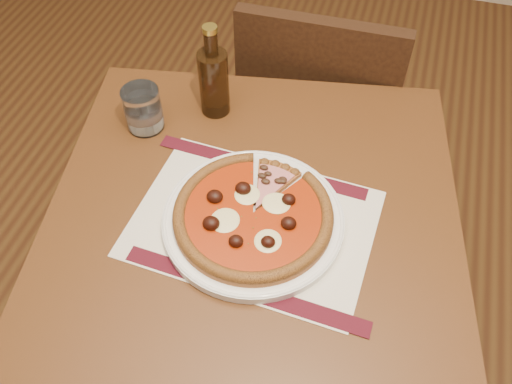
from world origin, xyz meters
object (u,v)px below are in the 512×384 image
chair_far (318,113)px  water_glass (143,109)px  table (253,238)px  bottle (214,80)px  plate (253,220)px  pizza (253,214)px

chair_far → water_glass: (-0.32, -0.41, 0.29)m
table → water_glass: size_ratio=9.42×
chair_far → bottle: bearing=58.3°
plate → water_glass: size_ratio=3.49×
plate → water_glass: (-0.30, 0.19, 0.04)m
pizza → bottle: size_ratio=1.38×
table → plate: size_ratio=2.70×
table → bottle: 0.35m
pizza → bottle: bottle is taller
table → plate: bearing=-73.2°
bottle → table: bearing=-56.9°
chair_far → bottle: 0.50m
water_glass → bottle: bearing=35.6°
pizza → bottle: (-0.17, 0.28, 0.05)m
chair_far → bottle: (-0.19, -0.32, 0.33)m
bottle → plate: bearing=-58.6°
bottle → pizza: bearing=-58.6°
table → plate: plate is taller
table → pizza: pizza is taller
pizza → plate: bearing=80.1°
table → chair_far: 0.59m
table → plate: (0.01, -0.03, 0.11)m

